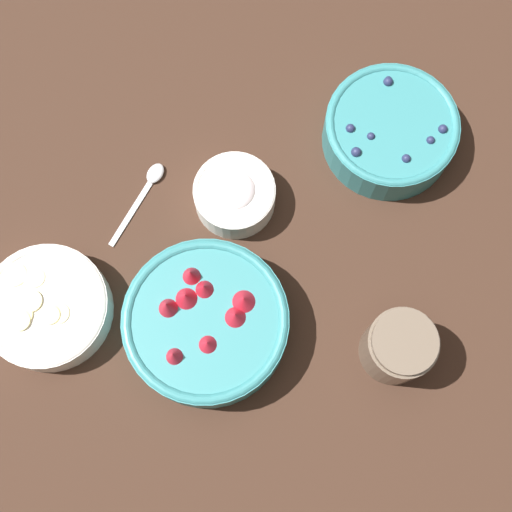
# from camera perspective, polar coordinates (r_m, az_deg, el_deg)

# --- Properties ---
(ground_plane) EXTENTS (4.00, 4.00, 0.00)m
(ground_plane) POSITION_cam_1_polar(r_m,az_deg,el_deg) (0.98, 0.02, -1.48)
(ground_plane) COLOR #382319
(bowl_strawberries) EXTENTS (0.22, 0.22, 0.09)m
(bowl_strawberries) POSITION_cam_1_polar(r_m,az_deg,el_deg) (0.93, -4.01, -5.31)
(bowl_strawberries) COLOR teal
(bowl_strawberries) RESTS_ON ground_plane
(bowl_blueberries) EXTENTS (0.19, 0.19, 0.07)m
(bowl_blueberries) POSITION_cam_1_polar(r_m,az_deg,el_deg) (1.04, 10.69, 9.85)
(bowl_blueberries) COLOR teal
(bowl_blueberries) RESTS_ON ground_plane
(bowl_bananas) EXTENTS (0.17, 0.17, 0.05)m
(bowl_bananas) POSITION_cam_1_polar(r_m,az_deg,el_deg) (0.99, -16.38, -3.97)
(bowl_bananas) COLOR white
(bowl_bananas) RESTS_ON ground_plane
(bowl_cream) EXTENTS (0.11, 0.11, 0.06)m
(bowl_cream) POSITION_cam_1_polar(r_m,az_deg,el_deg) (0.99, -1.72, 4.96)
(bowl_cream) COLOR white
(bowl_cream) RESTS_ON ground_plane
(jar_chocolate) EXTENTS (0.09, 0.09, 0.09)m
(jar_chocolate) POSITION_cam_1_polar(r_m,az_deg,el_deg) (0.94, 11.27, -7.16)
(jar_chocolate) COLOR brown
(jar_chocolate) RESTS_ON ground_plane
(spoon) EXTENTS (0.12, 0.09, 0.01)m
(spoon) POSITION_cam_1_polar(r_m,az_deg,el_deg) (1.03, -8.79, 5.37)
(spoon) COLOR silver
(spoon) RESTS_ON ground_plane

